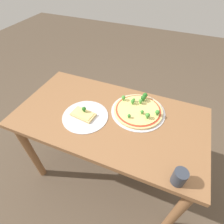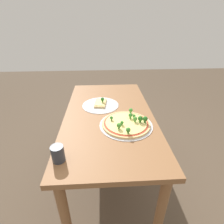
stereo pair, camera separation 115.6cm
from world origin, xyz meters
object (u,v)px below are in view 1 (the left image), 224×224
(dining_table, at_px, (110,126))
(pizza_tray_slice, at_px, (84,115))
(drinking_cup, at_px, (179,177))
(pizza_tray_whole, at_px, (138,110))

(dining_table, bearing_deg, pizza_tray_slice, -157.80)
(pizza_tray_slice, xyz_separation_m, drinking_cup, (0.66, -0.23, 0.04))
(dining_table, xyz_separation_m, pizza_tray_slice, (-0.16, -0.07, 0.12))
(pizza_tray_whole, xyz_separation_m, pizza_tray_slice, (-0.33, -0.19, -0.01))
(pizza_tray_slice, height_order, drinking_cup, drinking_cup)
(dining_table, relative_size, pizza_tray_whole, 3.44)
(drinking_cup, bearing_deg, pizza_tray_slice, 160.87)
(pizza_tray_whole, height_order, drinking_cup, drinking_cup)
(drinking_cup, bearing_deg, dining_table, 149.42)
(dining_table, height_order, drinking_cup, drinking_cup)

